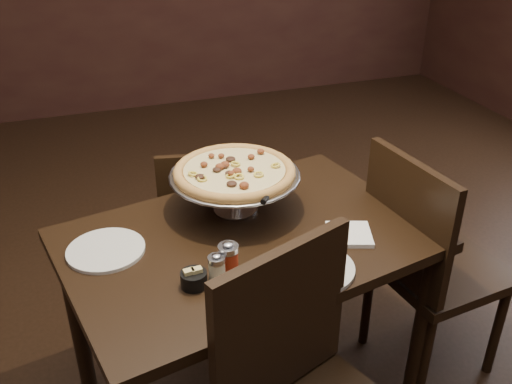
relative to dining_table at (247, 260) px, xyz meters
name	(u,v)px	position (x,y,z in m)	size (l,w,h in m)	color
room	(299,47)	(0.16, -0.02, 0.74)	(6.04, 7.04, 2.84)	black
dining_table	(247,260)	(0.00, 0.00, 0.00)	(1.35, 1.03, 0.76)	black
pizza_stand	(235,172)	(0.01, 0.18, 0.26)	(0.47, 0.47, 0.19)	#B8B9BF
parmesan_shaker	(217,268)	(-0.16, -0.20, 0.14)	(0.05, 0.05, 0.09)	#EFE7BA
pepper_flake_shaker	(228,258)	(-0.12, -0.18, 0.15)	(0.06, 0.06, 0.11)	maroon
packet_caddy	(194,279)	(-0.24, -0.21, 0.13)	(0.08, 0.08, 0.06)	black
napkin_stack	(349,234)	(0.33, -0.12, 0.11)	(0.15, 0.15, 0.02)	white
plate_left	(106,250)	(-0.47, 0.06, 0.11)	(0.25, 0.25, 0.01)	silver
plate_near	(312,268)	(0.13, -0.25, 0.11)	(0.27, 0.27, 0.01)	silver
serving_spatula	(269,195)	(0.07, -0.01, 0.25)	(0.16, 0.16, 0.02)	#B8B9BF
chair_far	(206,221)	(0.00, 0.61, -0.20)	(0.47, 0.47, 0.85)	black
chair_side	(426,259)	(0.71, -0.06, -0.12)	(0.51, 0.51, 0.99)	black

